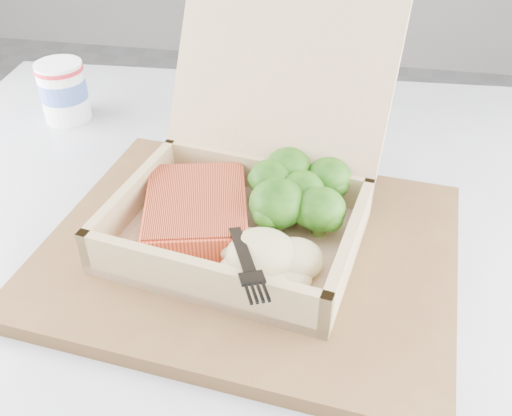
% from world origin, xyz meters
% --- Properties ---
extents(floor, '(4.00, 4.00, 0.00)m').
position_xyz_m(floor, '(0.00, 0.00, 0.00)').
color(floor, '#95959A').
rests_on(floor, ground).
extents(cafe_table, '(0.92, 0.92, 0.76)m').
position_xyz_m(cafe_table, '(0.66, -0.33, 0.56)').
color(cafe_table, black).
rests_on(cafe_table, floor).
extents(serving_tray, '(0.42, 0.35, 0.02)m').
position_xyz_m(serving_tray, '(0.67, -0.33, 0.76)').
color(serving_tray, brown).
rests_on(serving_tray, cafe_table).
extents(takeout_container, '(0.27, 0.30, 0.20)m').
position_xyz_m(takeout_container, '(0.66, -0.28, 0.82)').
color(takeout_container, tan).
rests_on(takeout_container, serving_tray).
extents(salmon_fillet, '(0.13, 0.15, 0.03)m').
position_xyz_m(salmon_fillet, '(0.61, -0.31, 0.80)').
color(salmon_fillet, '#F55830').
rests_on(salmon_fillet, takeout_container).
extents(broccoli_pile, '(0.12, 0.12, 0.04)m').
position_xyz_m(broccoli_pile, '(0.71, -0.28, 0.80)').
color(broccoli_pile, '#3C7E1C').
rests_on(broccoli_pile, takeout_container).
extents(mashed_potatoes, '(0.10, 0.09, 0.04)m').
position_xyz_m(mashed_potatoes, '(0.69, -0.37, 0.80)').
color(mashed_potatoes, '#CCBA84').
rests_on(mashed_potatoes, takeout_container).
extents(plastic_fork, '(0.07, 0.14, 0.02)m').
position_xyz_m(plastic_fork, '(0.66, -0.36, 0.81)').
color(plastic_fork, black).
rests_on(plastic_fork, mashed_potatoes).
extents(paper_cup, '(0.06, 0.06, 0.08)m').
position_xyz_m(paper_cup, '(0.37, -0.09, 0.80)').
color(paper_cup, white).
rests_on(paper_cup, cafe_table).
extents(receipt, '(0.07, 0.13, 0.00)m').
position_xyz_m(receipt, '(0.68, -0.11, 0.76)').
color(receipt, white).
rests_on(receipt, cafe_table).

